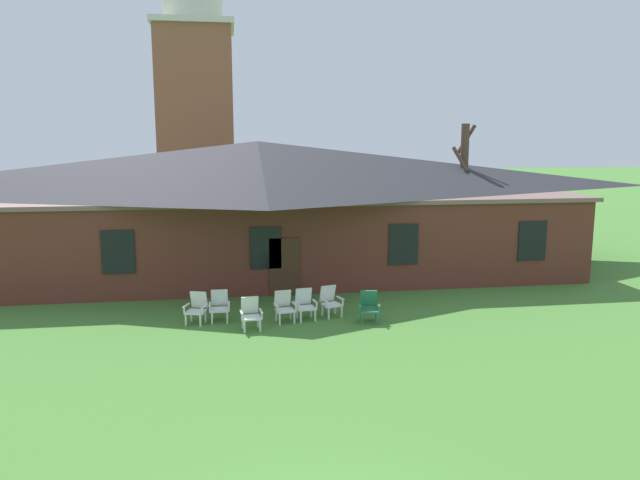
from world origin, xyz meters
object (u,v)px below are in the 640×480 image
lawn_chair_by_porch (197,307)px  lawn_chair_left_end (251,313)px  lawn_chair_under_eave (369,306)px  lawn_chair_near_door (219,305)px  lawn_chair_far_side (330,300)px  lawn_chair_right_end (305,303)px  lawn_chair_middle (284,306)px

lawn_chair_by_porch → lawn_chair_left_end: size_ratio=1.00×
lawn_chair_under_eave → lawn_chair_by_porch: bearing=173.1°
lawn_chair_by_porch → lawn_chair_near_door: size_ratio=1.00×
lawn_chair_far_side → lawn_chair_right_end: bearing=-164.4°
lawn_chair_by_porch → lawn_chair_left_end: bearing=-27.5°
lawn_chair_near_door → lawn_chair_under_eave: size_ratio=1.00×
lawn_chair_by_porch → lawn_chair_far_side: 4.16m
lawn_chair_far_side → lawn_chair_under_eave: bearing=-35.9°
lawn_chair_by_porch → lawn_chair_middle: (2.65, -0.24, 0.00)m
lawn_chair_right_end → lawn_chair_near_door: bearing=175.3°
lawn_chair_left_end → lawn_chair_middle: bearing=29.5°
lawn_chair_middle → lawn_chair_under_eave: 2.62m
lawn_chair_left_end → lawn_chair_middle: 1.20m
lawn_chair_left_end → lawn_chair_middle: size_ratio=1.00×
lawn_chair_near_door → lawn_chair_far_side: 3.48m
lawn_chair_left_end → lawn_chair_middle: (1.05, 0.59, 0.00)m
lawn_chair_by_porch → lawn_chair_near_door: (0.68, 0.14, 0.00)m
lawn_chair_near_door → lawn_chair_right_end: bearing=-4.7°
lawn_chair_near_door → lawn_chair_far_side: bearing=0.2°
lawn_chair_by_porch → lawn_chair_right_end: 3.32m
lawn_chair_far_side → lawn_chair_middle: bearing=-165.4°
lawn_chair_by_porch → lawn_chair_under_eave: 5.28m
lawn_chair_left_end → lawn_chair_under_eave: size_ratio=1.00×
lawn_chair_near_door → lawn_chair_under_eave: (4.56, -0.77, 0.00)m
lawn_chair_by_porch → lawn_chair_under_eave: size_ratio=1.00×
lawn_chair_near_door → lawn_chair_right_end: 2.65m
lawn_chair_by_porch → lawn_chair_far_side: same height
lawn_chair_near_door → lawn_chair_under_eave: same height
lawn_chair_under_eave → lawn_chair_middle: bearing=171.5°
lawn_chair_near_door → lawn_chair_middle: same height
lawn_chair_by_porch → lawn_chair_near_door: 0.69m
lawn_chair_by_porch → lawn_chair_left_end: 1.81m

